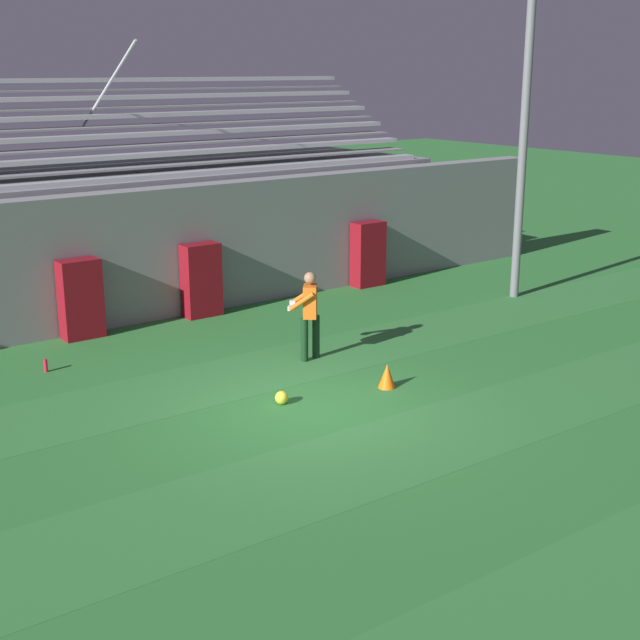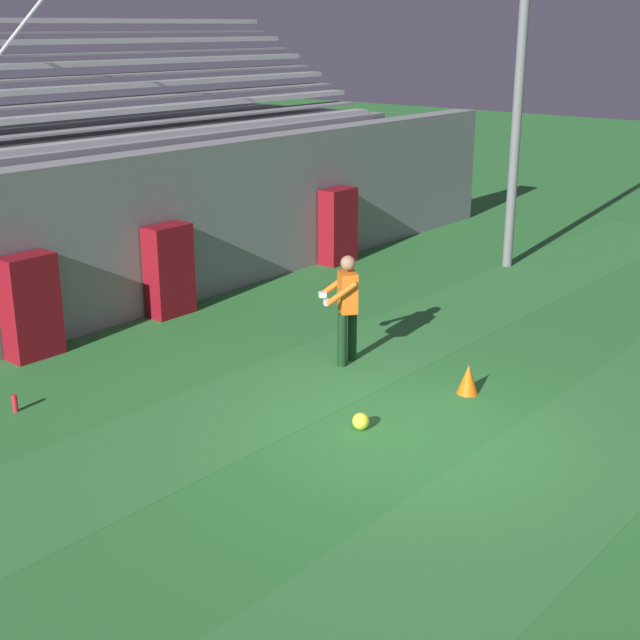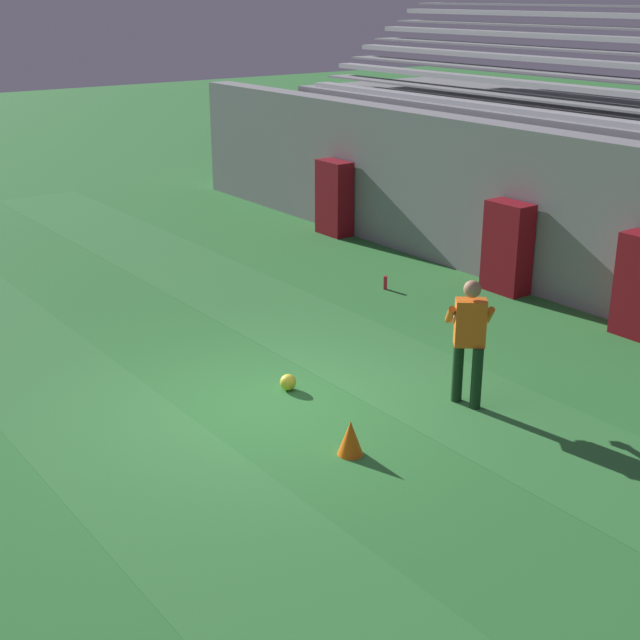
{
  "view_description": "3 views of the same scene",
  "coord_description": "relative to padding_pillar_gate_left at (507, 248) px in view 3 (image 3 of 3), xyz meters",
  "views": [
    {
      "loc": [
        -7.79,
        -10.7,
        5.26
      ],
      "look_at": [
        0.64,
        0.64,
        1.24
      ],
      "focal_mm": 50.0,
      "sensor_mm": 36.0,
      "label": 1
    },
    {
      "loc": [
        -8.43,
        -5.67,
        4.85
      ],
      "look_at": [
        0.21,
        1.55,
        1.12
      ],
      "focal_mm": 50.0,
      "sensor_mm": 36.0,
      "label": 2
    },
    {
      "loc": [
        8.7,
        -5.6,
        4.98
      ],
      "look_at": [
        0.39,
        0.58,
        1.16
      ],
      "focal_mm": 50.0,
      "sensor_mm": 36.0,
      "label": 3
    }
  ],
  "objects": [
    {
      "name": "goalkeeper",
      "position": [
        2.85,
        -3.85,
        0.15
      ],
      "size": [
        0.73,
        0.74,
        1.67
      ],
      "color": "#143319",
      "rests_on": "ground"
    },
    {
      "name": "turf_stripe_mid",
      "position": [
        1.37,
        -7.9,
        -0.8
      ],
      "size": [
        28.0,
        2.02,
        0.01
      ],
      "primitive_type": "cube",
      "color": "#337A38",
      "rests_on": "ground"
    },
    {
      "name": "turf_stripe_far",
      "position": [
        1.37,
        -3.86,
        -0.8
      ],
      "size": [
        28.0,
        2.02,
        0.01
      ],
      "primitive_type": "cube",
      "color": "#337A38",
      "rests_on": "ground"
    },
    {
      "name": "soccer_ball",
      "position": [
        1.14,
        -5.44,
        -0.69
      ],
      "size": [
        0.22,
        0.22,
        0.22
      ],
      "primitive_type": "sphere",
      "color": "yellow",
      "rests_on": "ground"
    },
    {
      "name": "padding_pillar_far_left",
      "position": [
        -4.96,
        0.0,
        0.0
      ],
      "size": [
        0.82,
        0.44,
        1.61
      ],
      "primitive_type": "cube",
      "color": "maroon",
      "rests_on": "ground"
    },
    {
      "name": "padding_pillar_gate_left",
      "position": [
        0.0,
        0.0,
        0.0
      ],
      "size": [
        0.82,
        0.44,
        1.61
      ],
      "primitive_type": "cube",
      "color": "maroon",
      "rests_on": "ground"
    },
    {
      "name": "traffic_cone",
      "position": [
        3.01,
        -5.87,
        -0.59
      ],
      "size": [
        0.3,
        0.3,
        0.42
      ],
      "primitive_type": "cone",
      "color": "orange",
      "rests_on": "ground"
    },
    {
      "name": "ground_plane",
      "position": [
        1.37,
        -5.95,
        -0.8
      ],
      "size": [
        80.0,
        80.0,
        0.0
      ],
      "primitive_type": "plane",
      "color": "#2D7533"
    },
    {
      "name": "back_wall",
      "position": [
        1.37,
        0.55,
        0.6
      ],
      "size": [
        24.0,
        0.6,
        2.8
      ],
      "primitive_type": "cube",
      "color": "gray",
      "rests_on": "ground"
    },
    {
      "name": "water_bottle",
      "position": [
        -1.36,
        -1.61,
        -0.68
      ],
      "size": [
        0.07,
        0.07,
        0.24
      ],
      "primitive_type": "cylinder",
      "color": "red",
      "rests_on": "ground"
    }
  ]
}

